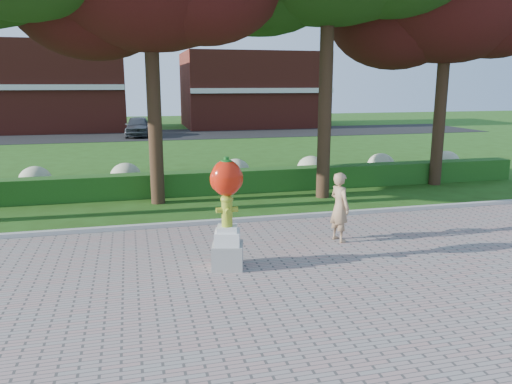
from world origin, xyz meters
TOP-DOWN VIEW (x-y plane):
  - ground at (0.00, 0.00)m, footprint 100.00×100.00m
  - walkway at (0.00, -4.00)m, footprint 40.00×14.00m
  - curb at (0.00, 3.00)m, footprint 40.00×0.18m
  - lawn_hedge at (0.00, 7.00)m, footprint 24.00×0.70m
  - hydrangea_row at (0.57, 8.00)m, footprint 20.10×1.10m
  - street at (0.00, 28.00)m, footprint 50.00×8.00m
  - building_left at (-10.00, 34.00)m, footprint 14.00×8.00m
  - building_right at (8.00, 34.00)m, footprint 12.00×8.00m
  - hydrant_sculpture at (-0.93, -0.35)m, footprint 0.77×0.77m
  - woman at (2.05, 0.77)m, footprint 0.55×0.70m
  - parked_car at (-2.21, 27.25)m, footprint 2.02×4.34m

SIDE VIEW (x-z plane):
  - ground at x=0.00m, z-range 0.00..0.00m
  - street at x=0.00m, z-range 0.00..0.02m
  - walkway at x=0.00m, z-range 0.00..0.04m
  - curb at x=0.00m, z-range 0.00..0.15m
  - lawn_hedge at x=0.00m, z-range 0.00..0.80m
  - hydrangea_row at x=0.57m, z-range 0.06..1.04m
  - parked_car at x=-2.21m, z-range 0.02..1.46m
  - woman at x=2.05m, z-range 0.04..1.74m
  - hydrant_sculpture at x=-0.93m, z-range 0.11..2.45m
  - building_right at x=8.00m, z-range 0.00..6.40m
  - building_left at x=-10.00m, z-range 0.00..7.00m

